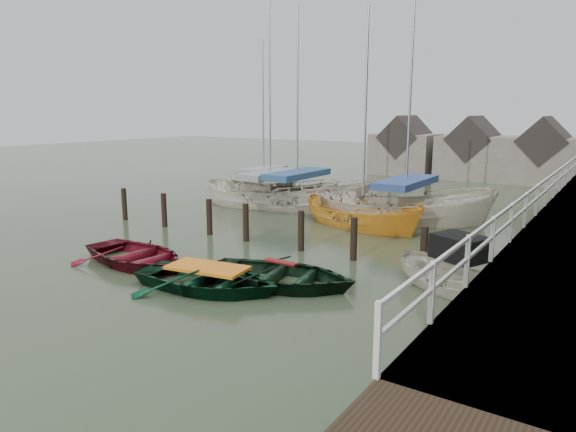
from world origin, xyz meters
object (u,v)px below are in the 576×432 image
Objects in this scene: sailboat_d at (404,220)px; sailboat_e at (264,192)px; sailboat_b at (297,207)px; rowboat_green at (208,289)px; motorboat at (455,287)px; sailboat_c at (362,226)px; rowboat_dkgreen at (281,286)px; sailboat_a at (270,205)px; rowboat_red at (137,264)px.

sailboat_e is at bearing 56.19° from sailboat_d.
sailboat_b reaches higher than sailboat_e.
rowboat_green is 0.38× the size of sailboat_b.
sailboat_c is at bearing 67.35° from motorboat.
rowboat_green is at bearing 146.02° from motorboat.
sailboat_d is 10.00m from sailboat_e.
sailboat_b is at bearing 84.28° from sailboat_c.
rowboat_green is at bearing 121.16° from rowboat_dkgreen.
motorboat is 0.41× the size of sailboat_e.
sailboat_d reaches higher than rowboat_dkgreen.
rowboat_dkgreen is 9.91m from sailboat_d.
sailboat_d is at bearing -86.52° from sailboat_e.
rowboat_dkgreen is 0.39× the size of sailboat_b.
rowboat_green is 0.43× the size of sailboat_e.
motorboat is at bearing -138.20° from sailboat_a.
sailboat_a is 1.03× the size of sailboat_d.
sailboat_a is (-11.39, 7.40, -0.06)m from motorboat.
sailboat_d reaches higher than sailboat_e.
sailboat_e is at bearing 26.97° from rowboat_dkgreen.
motorboat is at bearing -119.83° from sailboat_c.
rowboat_dkgreen is at bearing -73.71° from rowboat_red.
sailboat_d is at bearing -102.57° from sailboat_a.
sailboat_a is 1.26× the size of sailboat_e.
sailboat_b is 4.78m from sailboat_c.
rowboat_red is 11.72m from sailboat_d.
rowboat_green is at bearing -129.59° from sailboat_e.
sailboat_b reaches higher than rowboat_green.
sailboat_b is (-4.35, 11.18, 0.06)m from rowboat_green.
rowboat_red is 4.96m from rowboat_dkgreen.
sailboat_d reaches higher than sailboat_b.
sailboat_a is at bearing -119.61° from sailboat_e.
sailboat_c reaches higher than motorboat.
sailboat_a is 6.98m from sailboat_d.
rowboat_green is 1.05× the size of motorboat.
sailboat_b is at bearing 19.42° from rowboat_dkgreen.
sailboat_c is (3.48, 8.90, 0.01)m from rowboat_red.
rowboat_red is 3.45m from rowboat_green.
sailboat_b is at bearing -94.83° from sailboat_a.
sailboat_b reaches higher than rowboat_dkgreen.
rowboat_red is 1.01× the size of rowboat_green.
motorboat is at bearing -168.26° from sailboat_d.
rowboat_dkgreen is (4.88, 0.87, 0.00)m from rowboat_red.
sailboat_b is 1.13× the size of sailboat_e.
motorboat reaches higher than rowboat_red.
rowboat_green is 0.98× the size of rowboat_dkgreen.
rowboat_green is at bearing -170.39° from sailboat_b.
sailboat_e is at bearing 78.31° from sailboat_c.
sailboat_d is at bearing -9.53° from rowboat_dkgreen.
sailboat_d is (1.19, 11.24, 0.06)m from rowboat_green.
motorboat is 12.56m from sailboat_b.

